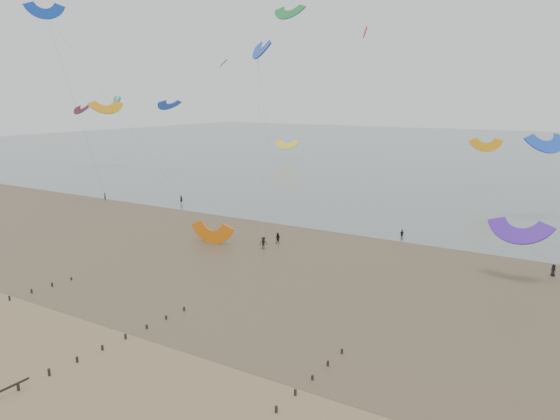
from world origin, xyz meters
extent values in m
plane|color=brown|center=(0.00, 0.00, 0.00)|extent=(500.00, 500.00, 0.00)
plane|color=#475654|center=(0.00, 200.00, 0.03)|extent=(500.00, 500.00, 0.00)
plane|color=#473A28|center=(0.00, 35.00, 0.01)|extent=(500.00, 500.00, 0.00)
ellipsoid|color=slate|center=(-18.00, 22.00, 0.01)|extent=(23.60, 14.36, 0.01)
ellipsoid|color=slate|center=(12.00, 38.00, 0.01)|extent=(33.64, 18.32, 0.01)
ellipsoid|color=slate|center=(-40.00, 40.00, 0.01)|extent=(26.95, 14.22, 0.01)
cube|color=black|center=(-14.00, 4.11, 0.22)|extent=(0.16, 0.16, 0.54)
cube|color=black|center=(-14.00, 6.74, 0.20)|extent=(0.16, 0.16, 0.51)
cube|color=black|center=(-14.00, 9.37, 0.19)|extent=(0.16, 0.16, 0.48)
cube|color=black|center=(-14.00, 12.00, 0.17)|extent=(0.16, 0.16, 0.45)
cube|color=black|center=(4.00, -6.42, 0.28)|extent=(0.16, 0.16, 0.65)
cube|color=black|center=(4.00, -3.79, 0.26)|extent=(0.16, 0.16, 0.62)
cube|color=black|center=(4.00, -1.16, 0.25)|extent=(0.16, 0.16, 0.59)
cube|color=black|center=(4.00, 1.47, 0.23)|extent=(0.16, 0.16, 0.57)
cube|color=black|center=(4.00, 4.11, 0.22)|extent=(0.16, 0.16, 0.54)
cube|color=black|center=(4.00, 6.74, 0.20)|extent=(0.16, 0.16, 0.51)
cube|color=black|center=(4.00, 9.37, 0.19)|extent=(0.16, 0.16, 0.48)
cube|color=black|center=(4.00, 12.00, 0.17)|extent=(0.16, 0.16, 0.45)
cube|color=black|center=(22.00, 1.47, 0.23)|extent=(0.16, 0.16, 0.57)
cube|color=black|center=(22.00, 4.11, 0.22)|extent=(0.16, 0.16, 0.54)
cube|color=black|center=(22.00, 6.74, 0.20)|extent=(0.16, 0.16, 0.51)
cube|color=black|center=(22.00, 9.37, 0.19)|extent=(0.16, 0.16, 0.48)
cube|color=black|center=(22.00, 12.00, 0.17)|extent=(0.16, 0.16, 0.45)
imported|color=black|center=(-51.88, 49.40, 0.76)|extent=(0.64, 0.52, 1.51)
imported|color=black|center=(35.00, 44.57, 0.75)|extent=(0.88, 0.82, 1.51)
imported|color=black|center=(-1.98, 35.66, 0.92)|extent=(1.35, 1.28, 1.84)
imported|color=black|center=(13.11, 51.61, 0.77)|extent=(0.80, 0.97, 1.54)
imported|color=black|center=(-1.75, 39.22, 0.85)|extent=(0.85, 0.67, 1.70)
imported|color=black|center=(-35.63, 55.34, 0.83)|extent=(0.71, 0.58, 1.67)
camera|label=1|loc=(40.57, -27.61, 21.75)|focal=35.00mm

